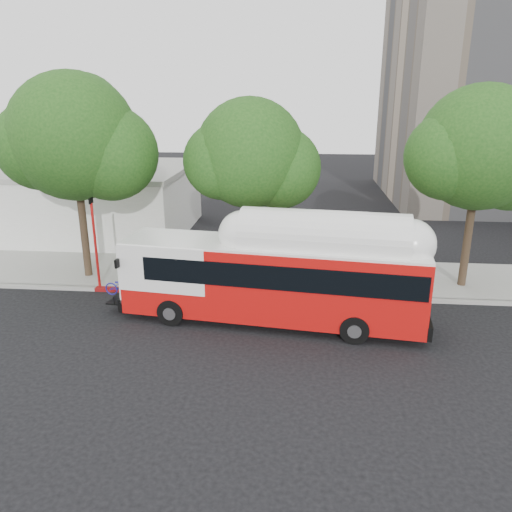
% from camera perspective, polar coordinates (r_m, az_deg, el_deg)
% --- Properties ---
extents(ground, '(120.00, 120.00, 0.00)m').
position_cam_1_polar(ground, '(19.01, 0.55, -9.16)').
color(ground, black).
rests_on(ground, ground).
extents(sidewalk, '(60.00, 5.00, 0.15)m').
position_cam_1_polar(sidewalk, '(24.93, 1.76, -2.17)').
color(sidewalk, gray).
rests_on(sidewalk, ground).
extents(curb_strip, '(60.00, 0.30, 0.15)m').
position_cam_1_polar(curb_strip, '(22.51, 1.35, -4.45)').
color(curb_strip, gray).
rests_on(curb_strip, ground).
extents(red_curb_segment, '(10.00, 0.32, 0.16)m').
position_cam_1_polar(red_curb_segment, '(22.89, -6.18, -4.16)').
color(red_curb_segment, maroon).
rests_on(red_curb_segment, ground).
extents(street_tree_left, '(6.67, 5.80, 9.74)m').
position_cam_1_polar(street_tree_left, '(24.57, -18.99, 12.24)').
color(street_tree_left, '#2D2116').
rests_on(street_tree_left, ground).
extents(street_tree_mid, '(5.75, 5.00, 8.62)m').
position_cam_1_polar(street_tree_mid, '(23.16, 0.33, 11.15)').
color(street_tree_mid, '#2D2116').
rests_on(street_tree_mid, ground).
extents(street_tree_right, '(6.21, 5.40, 9.18)m').
position_cam_1_polar(street_tree_right, '(24.23, 25.11, 10.63)').
color(street_tree_right, '#2D2116').
rests_on(street_tree_right, ground).
extents(low_commercial_bldg, '(16.20, 10.20, 4.25)m').
position_cam_1_polar(low_commercial_bldg, '(35.07, -21.02, 6.13)').
color(low_commercial_bldg, silver).
rests_on(low_commercial_bldg, ground).
extents(transit_bus, '(12.75, 3.98, 3.72)m').
position_cam_1_polar(transit_bus, '(19.52, 2.04, -2.84)').
color(transit_bus, red).
rests_on(transit_bus, ground).
extents(signal_pole, '(0.12, 0.41, 4.32)m').
position_cam_1_polar(signal_pole, '(23.79, -17.89, 1.37)').
color(signal_pole, red).
rests_on(signal_pole, ground).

